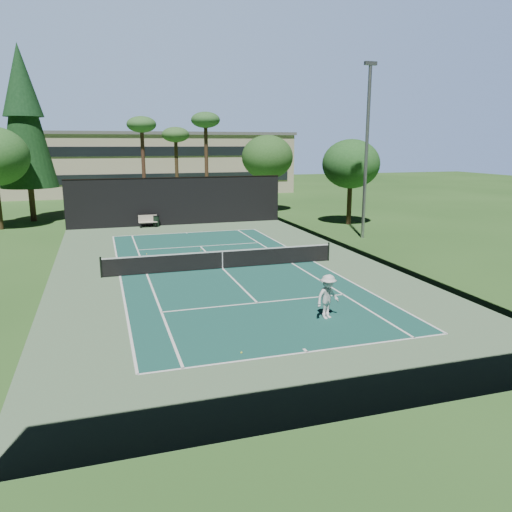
{
  "coord_description": "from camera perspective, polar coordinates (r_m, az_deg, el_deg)",
  "views": [
    {
      "loc": [
        -6.19,
        -26.04,
        6.74
      ],
      "look_at": [
        1.0,
        -3.0,
        1.3
      ],
      "focal_mm": 35.0,
      "sensor_mm": 36.0,
      "label": 1
    }
  ],
  "objects": [
    {
      "name": "pine_tree",
      "position": [
        48.47,
        -25.08,
        14.88
      ],
      "size": [
        4.8,
        4.8,
        15.0
      ],
      "color": "#4B3320",
      "rests_on": "ground"
    },
    {
      "name": "court_lines",
      "position": [
        27.6,
        -3.84,
        -1.42
      ],
      "size": [
        11.07,
        23.87,
        0.01
      ],
      "color": "white",
      "rests_on": "ground"
    },
    {
      "name": "decid_tree_b",
      "position": [
        43.1,
        10.79,
        10.27
      ],
      "size": [
        4.8,
        4.8,
        7.14
      ],
      "color": "#422D1C",
      "rests_on": "ground"
    },
    {
      "name": "tennis_ball_c",
      "position": [
        32.41,
        -6.33,
        0.69
      ],
      "size": [
        0.07,
        0.07,
        0.07
      ],
      "primitive_type": "sphere",
      "color": "#CDDD32",
      "rests_on": "ground"
    },
    {
      "name": "trash_bin",
      "position": [
        42.36,
        -11.35,
        3.95
      ],
      "size": [
        0.56,
        0.56,
        0.95
      ],
      "color": "black",
      "rests_on": "ground"
    },
    {
      "name": "palm_c",
      "position": [
        50.12,
        -5.78,
        14.77
      ],
      "size": [
        2.8,
        2.8,
        9.77
      ],
      "color": "#49301F",
      "rests_on": "ground"
    },
    {
      "name": "palm_a",
      "position": [
        50.24,
        -12.94,
        14.04
      ],
      "size": [
        2.8,
        2.8,
        9.32
      ],
      "color": "#4B2E20",
      "rests_on": "ground"
    },
    {
      "name": "tennis_ball_b",
      "position": [
        29.79,
        -4.84,
        -0.34
      ],
      "size": [
        0.08,
        0.08,
        0.08
      ],
      "primitive_type": "sphere",
      "color": "#D0EB35",
      "rests_on": "ground"
    },
    {
      "name": "palm_b",
      "position": [
        52.61,
        -9.17,
        13.22
      ],
      "size": [
        2.8,
        2.8,
        8.42
      ],
      "color": "#44311D",
      "rests_on": "ground"
    },
    {
      "name": "light_pole",
      "position": [
        36.85,
        12.53,
        11.97
      ],
      "size": [
        0.9,
        0.25,
        12.22
      ],
      "color": "#96999E",
      "rests_on": "ground"
    },
    {
      "name": "tennis_ball_d",
      "position": [
        31.81,
        -12.39,
        0.23
      ],
      "size": [
        0.07,
        0.07,
        0.07
      ],
      "primitive_type": "sphere",
      "color": "yellow",
      "rests_on": "ground"
    },
    {
      "name": "fence",
      "position": [
        27.24,
        -3.94,
        2.67
      ],
      "size": [
        18.04,
        32.05,
        4.03
      ],
      "color": "black",
      "rests_on": "ground"
    },
    {
      "name": "decid_tree_a",
      "position": [
        50.71,
        1.31,
        11.21
      ],
      "size": [
        5.12,
        5.12,
        7.62
      ],
      "color": "#43311D",
      "rests_on": "ground"
    },
    {
      "name": "court_surface",
      "position": [
        27.6,
        -3.84,
        -1.44
      ],
      "size": [
        10.97,
        23.77,
        0.01
      ],
      "primitive_type": "cube",
      "color": "#184E45",
      "rests_on": "ground"
    },
    {
      "name": "tennis_net",
      "position": [
        27.47,
        -3.86,
        -0.33
      ],
      "size": [
        12.9,
        0.1,
        1.1
      ],
      "color": "black",
      "rests_on": "ground"
    },
    {
      "name": "player",
      "position": [
        19.8,
        8.21,
        -4.62
      ],
      "size": [
        1.31,
        1.04,
        1.78
      ],
      "primitive_type": "imported",
      "rotation": [
        0.0,
        0.0,
        0.38
      ],
      "color": "silver",
      "rests_on": "ground"
    },
    {
      "name": "ground",
      "position": [
        27.6,
        -3.84,
        -1.46
      ],
      "size": [
        160.0,
        160.0,
        0.0
      ],
      "primitive_type": "plane",
      "color": "#2B5720",
      "rests_on": "ground"
    },
    {
      "name": "apron_slab",
      "position": [
        27.6,
        -3.84,
        -1.45
      ],
      "size": [
        18.0,
        32.0,
        0.01
      ],
      "primitive_type": "cube",
      "color": "#587955",
      "rests_on": "ground"
    },
    {
      "name": "campus_building",
      "position": [
        72.33,
        -12.63,
        10.39
      ],
      "size": [
        40.5,
        12.5,
        8.3
      ],
      "color": "#B7A98E",
      "rests_on": "ground"
    },
    {
      "name": "tennis_ball_a",
      "position": [
        16.7,
        -1.68,
        -10.98
      ],
      "size": [
        0.07,
        0.07,
        0.07
      ],
      "primitive_type": "sphere",
      "color": "yellow",
      "rests_on": "ground"
    },
    {
      "name": "park_bench",
      "position": [
        42.1,
        -12.27,
        3.95
      ],
      "size": [
        1.5,
        0.45,
        1.02
      ],
      "color": "beige",
      "rests_on": "ground"
    }
  ]
}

